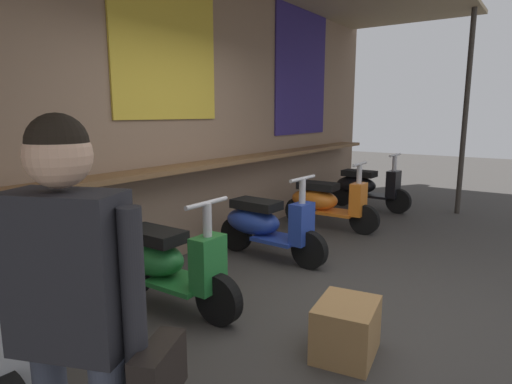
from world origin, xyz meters
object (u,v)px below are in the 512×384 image
at_px(scooter_orange, 325,201).
at_px(shopper_with_handbag, 75,302).
at_px(scooter_black, 365,186).
at_px(scooter_blue, 265,224).
at_px(scooter_green, 164,262).
at_px(merchandise_crate, 346,329).

height_order(scooter_orange, shopper_with_handbag, shopper_with_handbag).
xyz_separation_m(scooter_black, shopper_with_handbag, (-6.22, -1.29, 0.59)).
bearing_deg(scooter_blue, scooter_green, -87.64).
bearing_deg(shopper_with_handbag, scooter_blue, 0.18).
distance_m(scooter_black, shopper_with_handbag, 6.38).
height_order(scooter_blue, scooter_black, same).
relative_size(shopper_with_handbag, merchandise_crate, 3.42).
bearing_deg(scooter_green, scooter_black, 89.51).
xyz_separation_m(scooter_orange, merchandise_crate, (-2.90, -1.56, -0.20)).
bearing_deg(scooter_blue, merchandise_crate, -38.62).
relative_size(scooter_black, shopper_with_handbag, 0.87).
xyz_separation_m(scooter_green, scooter_black, (4.62, -0.00, 0.00)).
height_order(scooter_green, merchandise_crate, scooter_green).
relative_size(scooter_blue, scooter_black, 1.00).
bearing_deg(scooter_black, scooter_orange, -87.68).
bearing_deg(scooter_blue, scooter_orange, 92.37).
xyz_separation_m(scooter_green, merchandise_crate, (0.16, -1.56, -0.20)).
distance_m(scooter_green, merchandise_crate, 1.58).
relative_size(scooter_green, scooter_blue, 1.00).
bearing_deg(scooter_green, scooter_orange, 89.51).
bearing_deg(shopper_with_handbag, scooter_black, -10.55).
distance_m(scooter_black, merchandise_crate, 4.73).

